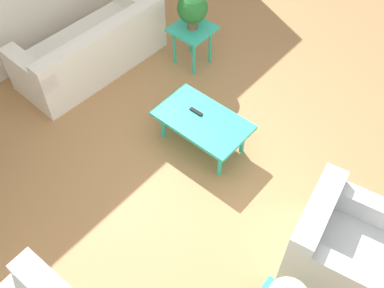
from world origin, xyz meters
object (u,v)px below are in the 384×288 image
at_px(sofa, 92,50).
at_px(side_table_plant, 192,34).
at_px(potted_plant, 192,8).
at_px(coffee_table, 203,122).
at_px(armchair, 341,247).

distance_m(sofa, side_table_plant, 1.27).
bearing_deg(side_table_plant, potted_plant, 90.00).
bearing_deg(potted_plant, sofa, 44.90).
height_order(coffee_table, potted_plant, potted_plant).
relative_size(armchair, potted_plant, 2.14).
bearing_deg(side_table_plant, sofa, 44.90).
relative_size(sofa, armchair, 1.93).
bearing_deg(side_table_plant, coffee_table, 134.96).
distance_m(sofa, armchair, 3.72).
relative_size(coffee_table, potted_plant, 2.14).
xyz_separation_m(coffee_table, potted_plant, (0.98, -0.98, 0.46)).
xyz_separation_m(armchair, potted_plant, (2.81, -1.30, 0.50)).
bearing_deg(coffee_table, potted_plant, -45.04).
xyz_separation_m(armchair, side_table_plant, (2.81, -1.30, 0.13)).
bearing_deg(side_table_plant, armchair, 155.19).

